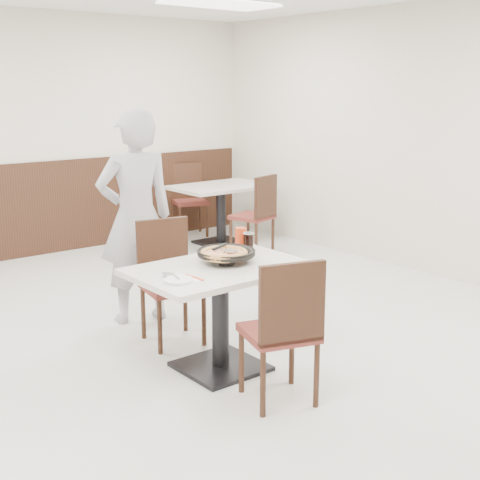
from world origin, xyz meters
TOP-DOWN VIEW (x-y plane):
  - floor at (0.00, 0.00)m, footprint 7.00×7.00m
  - wall_back at (0.00, 3.50)m, footprint 6.00×0.04m
  - wall_right at (3.00, 0.00)m, footprint 0.04×7.00m
  - wainscot_back at (0.00, 3.48)m, footprint 5.90×0.03m
  - fluo_panel_d at (1.50, 1.80)m, footprint 1.20×0.60m
  - main_table at (-0.24, -0.48)m, footprint 1.25×0.88m
  - chair_near at (-0.24, -1.09)m, footprint 0.53×0.53m
  - chair_far at (-0.22, 0.16)m, footprint 0.49×0.49m
  - trivet at (-0.18, -0.47)m, footprint 0.12×0.12m
  - pizza_pan at (-0.14, -0.41)m, footprint 0.35×0.35m
  - pizza at (-0.17, -0.44)m, footprint 0.35×0.35m
  - pizza_server at (-0.14, -0.46)m, footprint 0.09×0.11m
  - napkin at (-0.61, -0.60)m, footprint 0.19×0.19m
  - side_plate at (-0.66, -0.60)m, footprint 0.20×0.20m
  - fork at (-0.64, -0.54)m, footprint 0.06×0.16m
  - cola_glass at (0.19, -0.25)m, footprint 0.08×0.08m
  - red_cup at (0.20, -0.16)m, footprint 0.09×0.09m
  - diner_person at (-0.17, 0.78)m, footprint 0.73×0.55m
  - bg_table_right at (2.08, 2.59)m, footprint 1.24×0.86m
  - bg_chair_right_near at (2.06, 1.94)m, footprint 0.52×0.52m
  - bg_chair_right_far at (2.07, 3.24)m, footprint 0.54×0.54m

SIDE VIEW (x-z plane):
  - floor at x=0.00m, z-range 0.00..0.00m
  - main_table at x=-0.24m, z-range 0.00..0.75m
  - bg_table_right at x=2.08m, z-range 0.00..0.75m
  - chair_near at x=-0.24m, z-range 0.00..0.95m
  - chair_far at x=-0.22m, z-range 0.00..0.95m
  - bg_chair_right_near at x=2.06m, z-range 0.00..0.95m
  - bg_chair_right_far at x=2.07m, z-range 0.00..0.95m
  - wainscot_back at x=0.00m, z-range 0.00..1.10m
  - napkin at x=-0.61m, z-range 0.75..0.75m
  - side_plate at x=-0.66m, z-range 0.75..0.77m
  - trivet at x=-0.18m, z-range 0.75..0.79m
  - fork at x=-0.64m, z-range 0.77..0.77m
  - pizza_pan at x=-0.14m, z-range 0.79..0.80m
  - pizza at x=-0.17m, z-range 0.80..0.82m
  - cola_glass at x=0.19m, z-range 0.75..0.88m
  - red_cup at x=0.20m, z-range 0.75..0.91m
  - pizza_server at x=-0.14m, z-range 0.84..0.84m
  - diner_person at x=-0.17m, z-range 0.00..1.78m
  - wall_back at x=0.00m, z-range 0.00..2.80m
  - wall_right at x=3.00m, z-range 0.00..2.80m
  - fluo_panel_d at x=1.50m, z-range 2.77..2.79m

